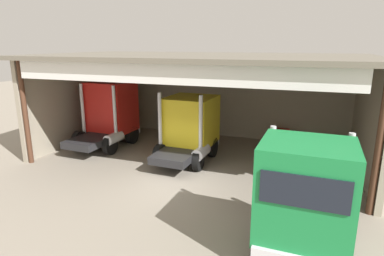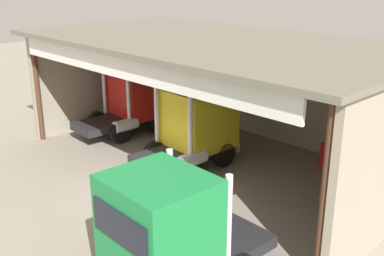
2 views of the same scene
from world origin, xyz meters
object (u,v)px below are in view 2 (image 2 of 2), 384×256
truck_red_center_right_bay (133,95)px  truck_green_right_bay (169,236)px  tool_cart (333,156)px  truck_yellow_yard_outside (195,125)px

truck_red_center_right_bay → truck_green_right_bay: (10.90, -7.18, -0.15)m
tool_cart → truck_green_right_bay: bearing=-82.3°
truck_red_center_right_bay → tool_cart: truck_red_center_right_bay is taller
truck_red_center_right_bay → tool_cart: bearing=20.7°
truck_red_center_right_bay → tool_cart: (9.51, 3.14, -1.42)m
truck_red_center_right_bay → truck_green_right_bay: 13.06m
truck_red_center_right_bay → truck_yellow_yard_outside: bearing=-5.4°
truck_red_center_right_bay → truck_yellow_yard_outside: truck_red_center_right_bay is taller
truck_yellow_yard_outside → truck_green_right_bay: bearing=-46.3°
truck_red_center_right_bay → truck_green_right_bay: size_ratio=0.98×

